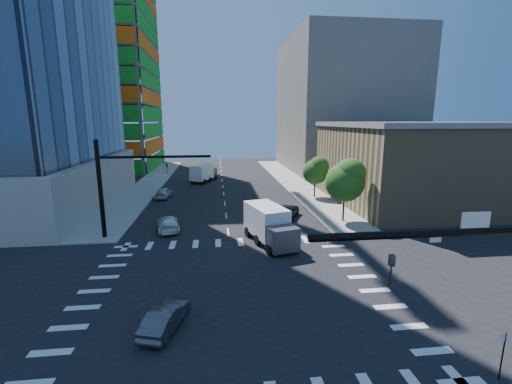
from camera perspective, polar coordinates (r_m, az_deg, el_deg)
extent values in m
plane|color=black|center=(22.99, -3.54, -16.12)|extent=(160.00, 160.00, 0.00)
cube|color=silver|center=(22.99, -3.54, -16.11)|extent=(20.00, 20.00, 0.01)
cube|color=#9A9892|center=(62.71, 5.87, 1.92)|extent=(5.00, 60.00, 0.15)
cube|color=#9A9892|center=(62.31, -17.20, 1.38)|extent=(5.00, 60.00, 0.15)
cube|color=#1C9A22|center=(84.59, -17.16, 20.64)|extent=(0.12, 24.00, 49.00)
cube|color=#EC5F0D|center=(75.82, -29.05, 20.83)|extent=(24.00, 0.12, 49.00)
cube|color=#8B7251|center=(49.98, 24.80, 4.09)|extent=(20.00, 22.00, 10.00)
cube|color=slate|center=(49.65, 25.34, 10.15)|extent=(20.50, 22.50, 0.60)
cube|color=#605B56|center=(80.40, 14.13, 13.75)|extent=(24.00, 30.00, 28.00)
cylinder|color=black|center=(12.00, 32.58, -5.59)|extent=(10.00, 0.24, 0.24)
imported|color=black|center=(11.00, 21.53, -12.10)|extent=(0.16, 0.20, 1.00)
cube|color=white|center=(11.91, 32.76, -3.98)|extent=(0.90, 0.04, 0.50)
cylinder|color=black|center=(34.04, -24.51, 0.39)|extent=(0.40, 0.40, 9.00)
cylinder|color=black|center=(32.43, -16.48, 5.64)|extent=(10.00, 0.24, 0.24)
imported|color=black|center=(32.40, -14.62, 3.78)|extent=(0.16, 0.20, 1.00)
cylinder|color=#382316|center=(38.05, 14.36, -2.99)|extent=(0.20, 0.20, 2.27)
sphere|color=#1F4E15|center=(37.41, 14.60, 1.59)|extent=(4.16, 4.16, 4.16)
sphere|color=#2F6622|center=(37.13, 15.42, 2.99)|extent=(3.25, 3.25, 3.25)
cylinder|color=#382316|center=(49.26, 9.74, 0.33)|extent=(0.20, 0.20, 1.92)
sphere|color=#1F4E15|center=(48.82, 9.84, 3.33)|extent=(3.52, 3.52, 3.52)
sphere|color=#2F6622|center=(48.54, 10.43, 4.25)|extent=(2.75, 2.75, 2.75)
cylinder|color=black|center=(18.91, 35.82, -21.32)|extent=(0.06, 0.06, 2.20)
cube|color=silver|center=(18.47, 36.17, -18.94)|extent=(0.30, 0.03, 0.40)
imported|color=black|center=(38.86, 5.14, -3.35)|extent=(3.82, 5.08, 1.28)
imported|color=white|center=(35.44, -14.45, -5.06)|extent=(2.87, 5.18, 1.42)
imported|color=#B8BBC1|center=(50.15, -15.13, -0.13)|extent=(2.19, 4.58, 1.51)
imported|color=#444448|center=(19.64, -14.90, -19.65)|extent=(2.39, 4.05, 1.26)
cube|color=silver|center=(30.18, 2.48, -5.19)|extent=(3.74, 5.59, 2.66)
cube|color=#3D3E45|center=(30.38, 2.47, -6.39)|extent=(2.76, 2.41, 1.95)
cube|color=white|center=(62.08, -8.60, 3.43)|extent=(4.15, 5.47, 2.57)
cube|color=#3D3E45|center=(62.18, -8.59, 2.85)|extent=(2.79, 2.54, 1.88)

